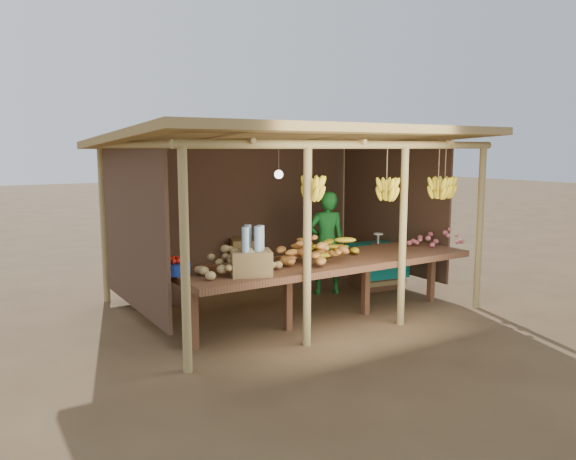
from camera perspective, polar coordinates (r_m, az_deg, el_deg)
ground at (r=7.91m, az=0.00°, el=-7.55°), size 60.00×60.00×0.00m
stall_structure at (r=7.60m, az=0.59°, el=6.49°), size 4.70×3.50×2.43m
counter at (r=6.97m, az=4.17°, el=-3.49°), size 3.90×1.05×0.80m
potato_heap at (r=6.20m, az=-4.93°, el=-2.69°), size 1.01×0.73×0.36m
sweet_potato_heap at (r=6.72m, az=3.06°, el=-1.83°), size 1.15×0.91×0.36m
onion_heap at (r=8.20m, az=14.84°, el=-0.27°), size 0.80×0.55×0.35m
banana_pile at (r=7.17m, az=4.52°, el=-1.23°), size 0.73×0.50×0.35m
tomato_basin at (r=6.27m, az=-11.42°, el=-3.69°), size 0.35×0.35×0.19m
bottle_box at (r=6.07m, az=-3.78°, el=-2.68°), size 0.52×0.47×0.54m
vendor at (r=8.34m, az=3.91°, el=-1.31°), size 0.65×0.53×1.54m
tarp_crate at (r=8.88m, az=8.90°, el=-3.48°), size 0.82×0.74×0.88m
carton_stack at (r=8.75m, az=-5.23°, el=-3.82°), size 1.06×0.50×0.74m
burlap_sacks at (r=7.97m, az=-13.02°, el=-5.70°), size 0.85×0.45×0.60m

